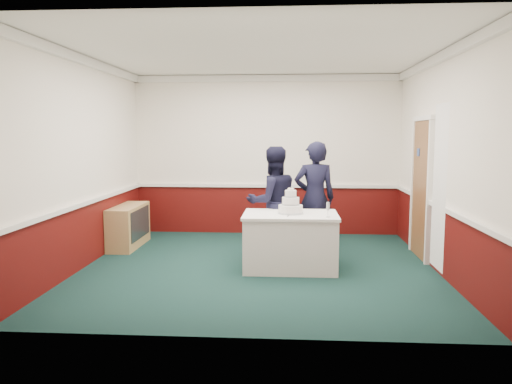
# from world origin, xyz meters

# --- Properties ---
(ground) EXTENTS (5.00, 5.00, 0.00)m
(ground) POSITION_xyz_m (0.00, 0.00, 0.00)
(ground) COLOR #13302C
(ground) RESTS_ON ground
(room_shell) EXTENTS (5.00, 5.00, 3.00)m
(room_shell) POSITION_xyz_m (0.08, 0.61, 1.97)
(room_shell) COLOR white
(room_shell) RESTS_ON ground
(sideboard) EXTENTS (0.41, 1.20, 0.70)m
(sideboard) POSITION_xyz_m (-2.28, 1.19, 0.35)
(sideboard) COLOR #AC7D53
(sideboard) RESTS_ON ground
(cake_table) EXTENTS (1.32, 0.92, 0.79)m
(cake_table) POSITION_xyz_m (0.46, -0.03, 0.40)
(cake_table) COLOR white
(cake_table) RESTS_ON ground
(wedding_cake) EXTENTS (0.35, 0.35, 0.36)m
(wedding_cake) POSITION_xyz_m (0.46, -0.03, 0.90)
(wedding_cake) COLOR white
(wedding_cake) RESTS_ON cake_table
(cake_knife) EXTENTS (0.04, 0.22, 0.00)m
(cake_knife) POSITION_xyz_m (0.43, -0.23, 0.79)
(cake_knife) COLOR silver
(cake_knife) RESTS_ON cake_table
(champagne_flute) EXTENTS (0.05, 0.05, 0.21)m
(champagne_flute) POSITION_xyz_m (0.96, -0.31, 0.93)
(champagne_flute) COLOR silver
(champagne_flute) RESTS_ON cake_table
(person_man) EXTENTS (1.02, 0.91, 1.71)m
(person_man) POSITION_xyz_m (0.19, 0.64, 0.86)
(person_man) COLOR black
(person_man) RESTS_ON ground
(person_woman) EXTENTS (0.70, 0.50, 1.79)m
(person_woman) POSITION_xyz_m (0.84, 0.90, 0.89)
(person_woman) COLOR black
(person_woman) RESTS_ON ground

